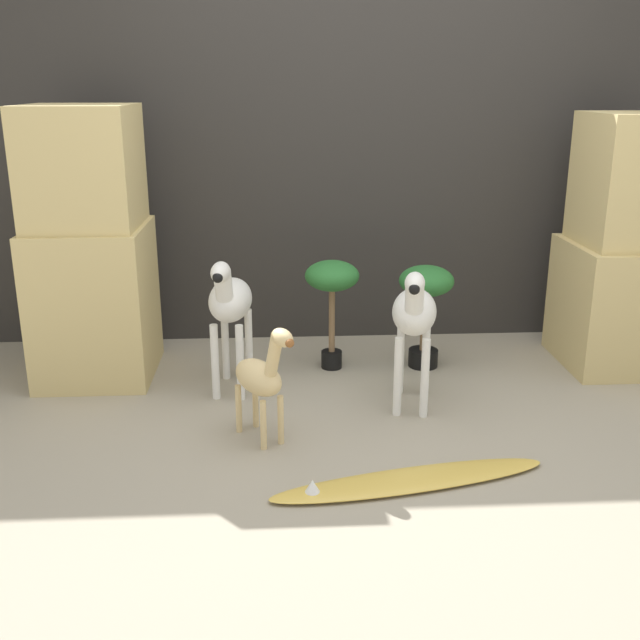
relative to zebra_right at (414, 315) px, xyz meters
The scene contains 10 objects.
ground_plane 0.67m from the zebra_right, 112.10° to the right, with size 14.00×14.00×0.00m, color #9E937F.
wall_back 1.28m from the zebra_right, 99.45° to the left, with size 6.40×0.08×2.20m.
rock_pillar_left 1.67m from the zebra_right, 161.84° to the left, with size 0.57×0.63×1.39m.
rock_pillar_right 1.33m from the zebra_right, 23.10° to the left, with size 0.57×0.63×1.34m.
zebra_right is the anchor object (origin of this frame).
zebra_left 0.90m from the zebra_right, 164.09° to the left, with size 0.25×0.50×0.71m.
giraffe_figurine 0.79m from the zebra_right, 155.99° to the right, with size 0.31×0.40×0.55m.
potted_palm_front 0.63m from the zebra_right, 122.87° to the left, with size 0.29×0.29×0.60m.
potted_palm_back 0.55m from the zebra_right, 73.13° to the left, with size 0.29×0.29×0.56m.
surfboard 0.86m from the zebra_right, 100.59° to the right, with size 1.14×0.42×0.07m.
Camera 1 is at (-0.44, -2.83, 1.49)m, focal length 42.00 mm.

